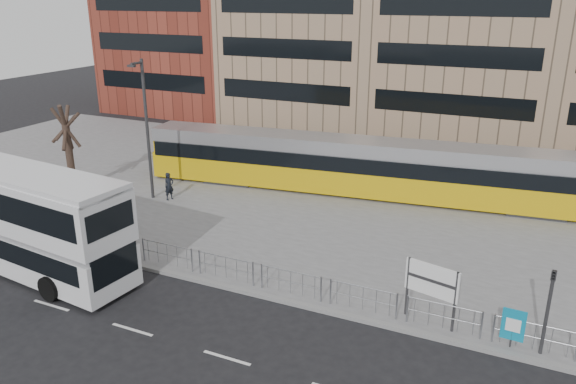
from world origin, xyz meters
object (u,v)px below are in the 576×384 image
at_px(station_sign, 432,283).
at_px(lamp_post_west, 146,125).
at_px(traffic_light_east, 549,302).
at_px(bare_tree, 62,101).
at_px(ad_panel, 513,325).
at_px(traffic_light_west, 83,209).
at_px(pedestrian, 169,186).
at_px(double_decker_bus, 19,215).
at_px(tram, 373,168).

xyz_separation_m(station_sign, lamp_post_west, (-17.55, 6.51, 2.78)).
relative_size(traffic_light_east, bare_tree, 0.41).
relative_size(ad_panel, traffic_light_west, 0.47).
bearing_deg(pedestrian, bare_tree, 123.11).
bearing_deg(ad_panel, bare_tree, 170.26).
distance_m(double_decker_bus, traffic_light_east, 21.24).
bearing_deg(double_decker_bus, traffic_light_west, 70.51).
distance_m(double_decker_bus, tram, 19.12).
bearing_deg(station_sign, traffic_light_west, -165.34).
xyz_separation_m(pedestrian, lamp_post_west, (-1.09, -0.24, 3.59)).
relative_size(ad_panel, pedestrian, 0.89).
distance_m(station_sign, traffic_light_west, 16.07).
xyz_separation_m(ad_panel, traffic_light_west, (-18.93, 0.05, 1.13)).
distance_m(ad_panel, pedestrian, 20.59).
bearing_deg(tram, bare_tree, -163.75).
bearing_deg(station_sign, traffic_light_east, 9.10).
distance_m(ad_panel, lamp_post_west, 21.84).
xyz_separation_m(station_sign, ad_panel, (2.87, -0.35, -0.78)).
relative_size(traffic_light_west, bare_tree, 0.41).
height_order(lamp_post_west, bare_tree, lamp_post_west).
height_order(tram, bare_tree, bare_tree).
distance_m(double_decker_bus, pedestrian, 9.70).
distance_m(tram, pedestrian, 12.06).
bearing_deg(tram, traffic_light_west, -135.04).
height_order(station_sign, pedestrian, station_sign).
distance_m(tram, traffic_light_east, 16.19).
height_order(double_decker_bus, pedestrian, double_decker_bus).
distance_m(ad_panel, bare_tree, 26.57).
bearing_deg(traffic_light_west, ad_panel, -19.61).
bearing_deg(tram, lamp_post_west, -159.25).
bearing_deg(traffic_light_east, station_sign, -177.52).
distance_m(pedestrian, traffic_light_east, 21.50).
height_order(station_sign, bare_tree, bare_tree).
bearing_deg(ad_panel, traffic_light_west, -177.08).
xyz_separation_m(double_decker_bus, traffic_light_west, (1.21, 2.50, -0.38)).
distance_m(station_sign, ad_panel, 3.00).
bearing_deg(traffic_light_west, station_sign, -18.40).
distance_m(traffic_light_west, lamp_post_west, 7.38).
bearing_deg(bare_tree, station_sign, -13.54).
relative_size(double_decker_bus, traffic_light_west, 3.81).
height_order(double_decker_bus, bare_tree, bare_tree).
bearing_deg(station_sign, pedestrian, 171.30).
relative_size(pedestrian, lamp_post_west, 0.20).
height_order(double_decker_bus, traffic_light_east, double_decker_bus).
height_order(tram, lamp_post_west, lamp_post_west).
bearing_deg(ad_panel, tram, 127.33).
xyz_separation_m(traffic_light_west, traffic_light_east, (19.88, 0.00, 0.00)).
xyz_separation_m(pedestrian, bare_tree, (-6.17, -1.30, 4.71)).
bearing_deg(traffic_light_east, traffic_light_west, -173.04).
relative_size(ad_panel, bare_tree, 0.19).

